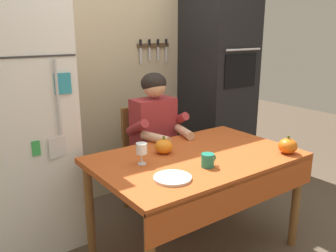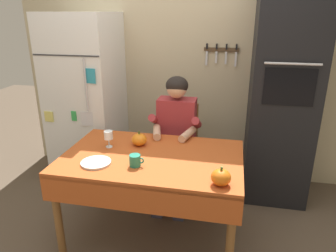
# 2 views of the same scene
# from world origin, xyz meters

# --- Properties ---
(ground_plane) EXTENTS (10.00, 10.00, 0.00)m
(ground_plane) POSITION_xyz_m (0.00, 0.00, 0.00)
(ground_plane) COLOR brown
(ground_plane) RESTS_ON ground
(back_wall_assembly) EXTENTS (3.70, 0.13, 2.60)m
(back_wall_assembly) POSITION_xyz_m (0.05, 1.35, 1.30)
(back_wall_assembly) COLOR #BCAD89
(back_wall_assembly) RESTS_ON ground
(refrigerator) EXTENTS (0.68, 0.71, 1.80)m
(refrigerator) POSITION_xyz_m (-0.95, 0.96, 0.90)
(refrigerator) COLOR white
(refrigerator) RESTS_ON ground
(wall_oven) EXTENTS (0.60, 0.64, 2.10)m
(wall_oven) POSITION_xyz_m (1.05, 1.00, 1.05)
(wall_oven) COLOR black
(wall_oven) RESTS_ON ground
(dining_table) EXTENTS (1.40, 0.90, 0.74)m
(dining_table) POSITION_xyz_m (0.00, 0.08, 0.66)
(dining_table) COLOR brown
(dining_table) RESTS_ON ground
(chair_behind_person) EXTENTS (0.40, 0.40, 0.93)m
(chair_behind_person) POSITION_xyz_m (0.08, 0.87, 0.51)
(chair_behind_person) COLOR brown
(chair_behind_person) RESTS_ON ground
(seated_person) EXTENTS (0.47, 0.55, 1.25)m
(seated_person) POSITION_xyz_m (0.08, 0.68, 0.74)
(seated_person) COLOR #38384C
(seated_person) RESTS_ON ground
(coffee_mug) EXTENTS (0.11, 0.08, 0.09)m
(coffee_mug) POSITION_xyz_m (-0.07, -0.10, 0.78)
(coffee_mug) COLOR #237F66
(coffee_mug) RESTS_ON dining_table
(wine_glass) EXTENTS (0.07, 0.07, 0.14)m
(wine_glass) POSITION_xyz_m (-0.39, 0.18, 0.84)
(wine_glass) COLOR white
(wine_glass) RESTS_ON dining_table
(pumpkin_large) EXTENTS (0.13, 0.13, 0.13)m
(pumpkin_large) POSITION_xyz_m (0.55, -0.24, 0.79)
(pumpkin_large) COLOR orange
(pumpkin_large) RESTS_ON dining_table
(pumpkin_medium) EXTENTS (0.13, 0.13, 0.12)m
(pumpkin_medium) POSITION_xyz_m (-0.15, 0.27, 0.79)
(pumpkin_medium) COLOR orange
(pumpkin_medium) RESTS_ON dining_table
(serving_tray) EXTENTS (0.22, 0.22, 0.02)m
(serving_tray) POSITION_xyz_m (-0.37, -0.13, 0.75)
(serving_tray) COLOR silver
(serving_tray) RESTS_ON dining_table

